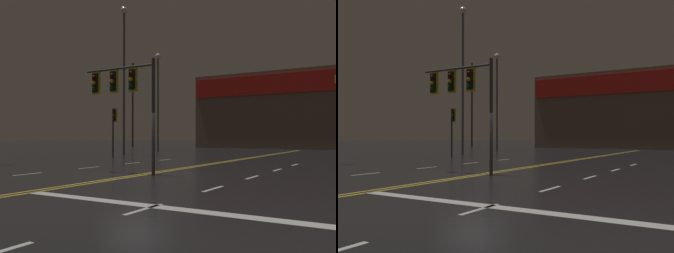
{
  "view_description": "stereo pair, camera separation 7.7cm",
  "coord_description": "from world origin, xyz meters",
  "views": [
    {
      "loc": [
        8.74,
        -12.03,
        1.57
      ],
      "look_at": [
        0.0,
        2.49,
        2.0
      ],
      "focal_mm": 40.0,
      "sensor_mm": 36.0,
      "label": 1
    },
    {
      "loc": [
        8.81,
        -11.99,
        1.57
      ],
      "look_at": [
        0.0,
        2.49,
        2.0
      ],
      "focal_mm": 40.0,
      "sensor_mm": 36.0,
      "label": 2
    }
  ],
  "objects": [
    {
      "name": "ground_plane",
      "position": [
        0.0,
        0.0,
        0.0
      ],
      "size": [
        200.0,
        200.0,
        0.0
      ],
      "primitive_type": "plane",
      "color": "black"
    },
    {
      "name": "road_markings",
      "position": [
        0.67,
        -0.82,
        0.0
      ],
      "size": [
        12.34,
        60.0,
        0.01
      ],
      "color": "gold",
      "rests_on": "ground"
    },
    {
      "name": "traffic_signal_median",
      "position": [
        -1.09,
        0.5,
        3.64
      ],
      "size": [
        3.62,
        0.36,
        4.71
      ],
      "color": "#38383D",
      "rests_on": "ground"
    },
    {
      "name": "traffic_signal_corner_northwest",
      "position": [
        -8.71,
        9.3,
        2.64
      ],
      "size": [
        0.42,
        0.36,
        3.59
      ],
      "color": "#38383D",
      "rests_on": "ground"
    },
    {
      "name": "streetlight_near_right",
      "position": [
        -11.48,
        19.58,
        6.28
      ],
      "size": [
        0.56,
        0.56,
        9.9
      ],
      "color": "#59595E",
      "rests_on": "ground"
    },
    {
      "name": "streetlight_far_median",
      "position": [
        -10.27,
        12.47,
        7.57
      ],
      "size": [
        0.56,
        0.56,
        12.3
      ],
      "color": "#59595E",
      "rests_on": "ground"
    },
    {
      "name": "building_backdrop",
      "position": [
        0.0,
        38.01,
        4.77
      ],
      "size": [
        28.09,
        10.23,
        9.51
      ],
      "color": "brown",
      "rests_on": "ground"
    },
    {
      "name": "utility_pole_row",
      "position": [
        -0.36,
        30.94,
        6.25
      ],
      "size": [
        47.09,
        0.26,
        12.21
      ],
      "color": "#4C3828",
      "rests_on": "ground"
    }
  ]
}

